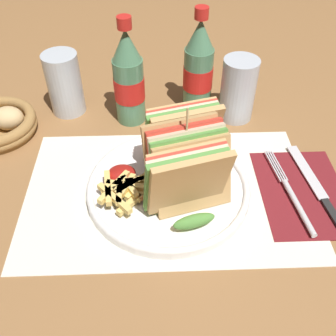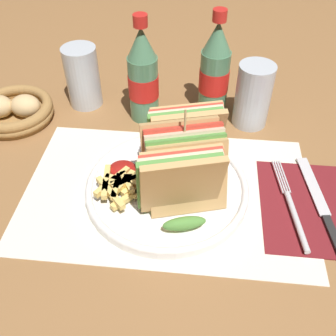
{
  "view_description": "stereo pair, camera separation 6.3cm",
  "coord_description": "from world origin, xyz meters",
  "px_view_note": "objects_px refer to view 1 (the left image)",
  "views": [
    {
      "loc": [
        -0.04,
        -0.44,
        0.47
      ],
      "look_at": [
        -0.02,
        0.02,
        0.04
      ],
      "focal_mm": 42.0,
      "sensor_mm": 36.0,
      "label": 1
    },
    {
      "loc": [
        0.03,
        -0.44,
        0.47
      ],
      "look_at": [
        -0.02,
        0.02,
        0.04
      ],
      "focal_mm": 42.0,
      "sensor_mm": 36.0,
      "label": 2
    }
  ],
  "objects_px": {
    "coke_bottle_near": "(129,79)",
    "coke_bottle_far": "(198,69)",
    "plate_main": "(168,190)",
    "glass_near": "(238,93)",
    "fork": "(293,198)",
    "club_sandwich": "(185,159)",
    "knife": "(319,191)",
    "glass_far": "(65,88)"
  },
  "relations": [
    {
      "from": "plate_main",
      "to": "knife",
      "type": "xyz_separation_m",
      "value": [
        0.25,
        -0.01,
        -0.0
      ]
    },
    {
      "from": "glass_near",
      "to": "glass_far",
      "type": "xyz_separation_m",
      "value": [
        -0.34,
        0.03,
        -0.0
      ]
    },
    {
      "from": "club_sandwich",
      "to": "knife",
      "type": "distance_m",
      "value": 0.23
    },
    {
      "from": "fork",
      "to": "coke_bottle_far",
      "type": "xyz_separation_m",
      "value": [
        -0.13,
        0.27,
        0.08
      ]
    },
    {
      "from": "glass_near",
      "to": "fork",
      "type": "bearing_deg",
      "value": -76.34
    },
    {
      "from": "club_sandwich",
      "to": "knife",
      "type": "height_order",
      "value": "club_sandwich"
    },
    {
      "from": "knife",
      "to": "coke_bottle_far",
      "type": "xyz_separation_m",
      "value": [
        -0.18,
        0.25,
        0.08
      ]
    },
    {
      "from": "coke_bottle_far",
      "to": "coke_bottle_near",
      "type": "bearing_deg",
      "value": -165.11
    },
    {
      "from": "club_sandwich",
      "to": "glass_near",
      "type": "height_order",
      "value": "club_sandwich"
    },
    {
      "from": "coke_bottle_near",
      "to": "knife",
      "type": "bearing_deg",
      "value": -34.81
    },
    {
      "from": "coke_bottle_far",
      "to": "glass_near",
      "type": "height_order",
      "value": "coke_bottle_far"
    },
    {
      "from": "plate_main",
      "to": "coke_bottle_near",
      "type": "xyz_separation_m",
      "value": [
        -0.07,
        0.21,
        0.08
      ]
    },
    {
      "from": "coke_bottle_near",
      "to": "coke_bottle_far",
      "type": "relative_size",
      "value": 1.0
    },
    {
      "from": "club_sandwich",
      "to": "fork",
      "type": "bearing_deg",
      "value": -8.32
    },
    {
      "from": "knife",
      "to": "coke_bottle_near",
      "type": "distance_m",
      "value": 0.39
    },
    {
      "from": "knife",
      "to": "coke_bottle_far",
      "type": "bearing_deg",
      "value": 117.26
    },
    {
      "from": "club_sandwich",
      "to": "glass_far",
      "type": "bearing_deg",
      "value": 132.45
    },
    {
      "from": "plate_main",
      "to": "glass_far",
      "type": "bearing_deg",
      "value": 128.73
    },
    {
      "from": "coke_bottle_far",
      "to": "glass_near",
      "type": "bearing_deg",
      "value": -24.69
    },
    {
      "from": "coke_bottle_near",
      "to": "glass_far",
      "type": "relative_size",
      "value": 1.67
    },
    {
      "from": "coke_bottle_near",
      "to": "coke_bottle_far",
      "type": "xyz_separation_m",
      "value": [
        0.13,
        0.04,
        0.0
      ]
    },
    {
      "from": "coke_bottle_near",
      "to": "coke_bottle_far",
      "type": "height_order",
      "value": "same"
    },
    {
      "from": "club_sandwich",
      "to": "glass_far",
      "type": "xyz_separation_m",
      "value": [
        -0.22,
        0.24,
        -0.02
      ]
    },
    {
      "from": "plate_main",
      "to": "coke_bottle_near",
      "type": "bearing_deg",
      "value": 107.6
    },
    {
      "from": "coke_bottle_near",
      "to": "glass_near",
      "type": "xyz_separation_m",
      "value": [
        0.21,
        0.0,
        -0.03
      ]
    },
    {
      "from": "knife",
      "to": "club_sandwich",
      "type": "bearing_deg",
      "value": 169.46
    },
    {
      "from": "fork",
      "to": "coke_bottle_far",
      "type": "height_order",
      "value": "coke_bottle_far"
    },
    {
      "from": "club_sandwich",
      "to": "coke_bottle_far",
      "type": "bearing_deg",
      "value": 80.11
    },
    {
      "from": "coke_bottle_far",
      "to": "glass_far",
      "type": "distance_m",
      "value": 0.27
    },
    {
      "from": "coke_bottle_far",
      "to": "glass_far",
      "type": "bearing_deg",
      "value": -179.67
    },
    {
      "from": "coke_bottle_far",
      "to": "club_sandwich",
      "type": "bearing_deg",
      "value": -99.89
    },
    {
      "from": "club_sandwich",
      "to": "fork",
      "type": "relative_size",
      "value": 1.15
    },
    {
      "from": "coke_bottle_far",
      "to": "glass_far",
      "type": "height_order",
      "value": "coke_bottle_far"
    },
    {
      "from": "fork",
      "to": "coke_bottle_near",
      "type": "relative_size",
      "value": 0.91
    },
    {
      "from": "plate_main",
      "to": "fork",
      "type": "bearing_deg",
      "value": -6.44
    },
    {
      "from": "knife",
      "to": "glass_near",
      "type": "bearing_deg",
      "value": 107.38
    },
    {
      "from": "fork",
      "to": "club_sandwich",
      "type": "bearing_deg",
      "value": 163.69
    },
    {
      "from": "glass_near",
      "to": "glass_far",
      "type": "relative_size",
      "value": 1.0
    },
    {
      "from": "plate_main",
      "to": "club_sandwich",
      "type": "bearing_deg",
      "value": 6.96
    },
    {
      "from": "glass_near",
      "to": "glass_far",
      "type": "bearing_deg",
      "value": 174.42
    },
    {
      "from": "plate_main",
      "to": "coke_bottle_far",
      "type": "distance_m",
      "value": 0.27
    },
    {
      "from": "plate_main",
      "to": "glass_near",
      "type": "xyz_separation_m",
      "value": [
        0.14,
        0.21,
        0.04
      ]
    }
  ]
}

